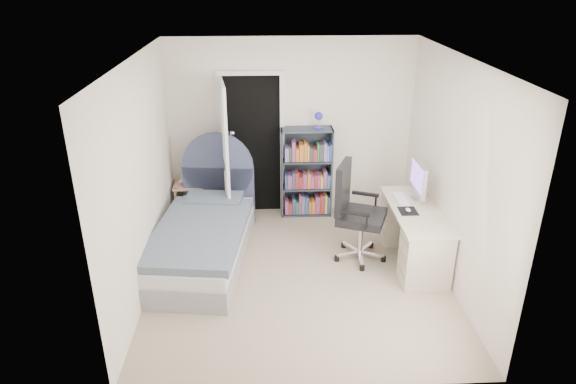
{
  "coord_description": "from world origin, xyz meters",
  "views": [
    {
      "loc": [
        -0.37,
        -5.14,
        3.33
      ],
      "look_at": [
        -0.11,
        0.21,
        0.97
      ],
      "focal_mm": 32.0,
      "sensor_mm": 36.0,
      "label": 1
    }
  ],
  "objects_px": {
    "bed": "(204,236)",
    "floor_lamp": "(232,182)",
    "bookcase": "(307,176)",
    "office_chair": "(354,207)",
    "desk": "(414,232)",
    "nightstand": "(189,191)"
  },
  "relations": [
    {
      "from": "bookcase",
      "to": "office_chair",
      "type": "height_order",
      "value": "bookcase"
    },
    {
      "from": "nightstand",
      "to": "desk",
      "type": "bearing_deg",
      "value": -24.78
    },
    {
      "from": "bed",
      "to": "floor_lamp",
      "type": "bearing_deg",
      "value": 75.91
    },
    {
      "from": "nightstand",
      "to": "bed",
      "type": "bearing_deg",
      "value": -74.43
    },
    {
      "from": "bed",
      "to": "bookcase",
      "type": "bearing_deg",
      "value": 41.41
    },
    {
      "from": "bed",
      "to": "floor_lamp",
      "type": "xyz_separation_m",
      "value": [
        0.29,
        1.17,
        0.23
      ]
    },
    {
      "from": "bed",
      "to": "office_chair",
      "type": "distance_m",
      "value": 1.86
    },
    {
      "from": "desk",
      "to": "bed",
      "type": "bearing_deg",
      "value": 176.13
    },
    {
      "from": "bed",
      "to": "bookcase",
      "type": "height_order",
      "value": "bookcase"
    },
    {
      "from": "nightstand",
      "to": "desk",
      "type": "relative_size",
      "value": 0.43
    },
    {
      "from": "nightstand",
      "to": "floor_lamp",
      "type": "bearing_deg",
      "value": 1.12
    },
    {
      "from": "bed",
      "to": "office_chair",
      "type": "bearing_deg",
      "value": -1.59
    },
    {
      "from": "floor_lamp",
      "to": "bookcase",
      "type": "height_order",
      "value": "bookcase"
    },
    {
      "from": "desk",
      "to": "office_chair",
      "type": "height_order",
      "value": "office_chair"
    },
    {
      "from": "bookcase",
      "to": "desk",
      "type": "height_order",
      "value": "bookcase"
    },
    {
      "from": "nightstand",
      "to": "bookcase",
      "type": "xyz_separation_m",
      "value": [
        1.69,
        0.05,
        0.18
      ]
    },
    {
      "from": "nightstand",
      "to": "bookcase",
      "type": "relative_size",
      "value": 0.4
    },
    {
      "from": "floor_lamp",
      "to": "bookcase",
      "type": "bearing_deg",
      "value": 2.15
    },
    {
      "from": "nightstand",
      "to": "office_chair",
      "type": "relative_size",
      "value": 0.5
    },
    {
      "from": "bookcase",
      "to": "office_chair",
      "type": "distance_m",
      "value": 1.34
    },
    {
      "from": "bed",
      "to": "floor_lamp",
      "type": "relative_size",
      "value": 1.74
    },
    {
      "from": "bed",
      "to": "desk",
      "type": "relative_size",
      "value": 1.58
    }
  ]
}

